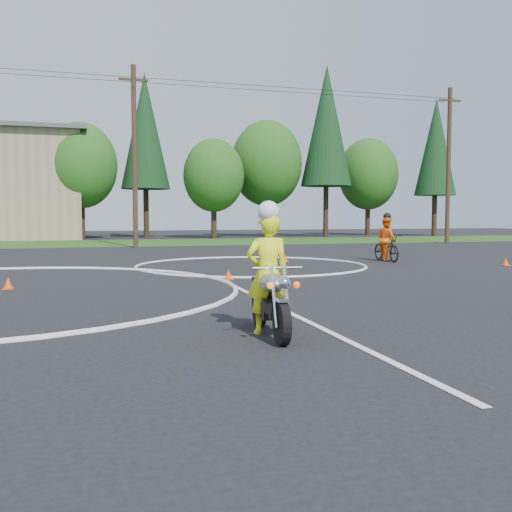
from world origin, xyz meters
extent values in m
cube|color=#1E4714|center=(0.00, 27.00, 0.01)|extent=(120.00, 10.00, 0.02)
torus|color=silver|center=(8.00, 8.00, 0.01)|extent=(8.10, 8.10, 0.10)
cube|color=silver|center=(6.00, -2.00, 0.01)|extent=(0.12, 10.00, 0.01)
cylinder|color=black|center=(5.03, -4.05, 0.30)|extent=(0.17, 0.62, 0.61)
cylinder|color=black|center=(5.14, -2.63, 0.30)|extent=(0.17, 0.62, 0.61)
cube|color=black|center=(5.09, -3.29, 0.41)|extent=(0.32, 0.58, 0.30)
ellipsoid|color=#99999E|center=(5.07, -3.49, 0.79)|extent=(0.41, 0.67, 0.28)
cube|color=black|center=(5.11, -2.98, 0.75)|extent=(0.31, 0.63, 0.10)
cylinder|color=silver|center=(4.95, -3.96, 0.66)|extent=(0.07, 0.37, 0.82)
cylinder|color=silver|center=(5.13, -3.97, 0.66)|extent=(0.07, 0.37, 0.82)
cube|color=white|center=(5.03, -4.07, 0.63)|extent=(0.16, 0.23, 0.05)
cylinder|color=silver|center=(5.05, -3.79, 1.03)|extent=(0.71, 0.09, 0.04)
sphere|color=silver|center=(5.03, -4.15, 0.86)|extent=(0.18, 0.18, 0.18)
sphere|color=orange|center=(4.85, -4.11, 0.83)|extent=(0.09, 0.09, 0.09)
sphere|color=#DB470A|center=(5.21, -4.14, 0.83)|extent=(0.09, 0.09, 0.09)
cylinder|color=white|center=(5.28, -2.89, 0.30)|extent=(0.14, 0.81, 0.08)
imported|color=#F0FE1A|center=(5.09, -3.24, 0.90)|extent=(0.68, 0.48, 1.79)
sphere|color=silver|center=(5.08, -3.29, 1.82)|extent=(0.32, 0.32, 0.32)
imported|color=black|center=(13.67, 8.60, 0.52)|extent=(0.75, 1.99, 1.03)
imported|color=#FD630D|center=(13.67, 8.60, 0.86)|extent=(0.68, 0.86, 1.72)
sphere|color=black|center=(13.67, 8.60, 1.74)|extent=(0.30, 0.30, 0.30)
cone|color=#FF4D0D|center=(9.74, 9.35, 0.15)|extent=(0.22, 0.22, 0.30)
cube|color=#FF4D0D|center=(9.74, 9.35, 0.01)|extent=(0.24, 0.24, 0.03)
cone|color=#FF4D0D|center=(6.21, 3.98, 0.15)|extent=(0.22, 0.22, 0.30)
cube|color=#FF4D0D|center=(6.21, 3.98, 0.01)|extent=(0.24, 0.24, 0.03)
cone|color=#FF4D0D|center=(0.64, 3.47, 0.15)|extent=(0.22, 0.22, 0.30)
cube|color=#FF4D0D|center=(0.64, 3.47, 0.01)|extent=(0.24, 0.24, 0.03)
cone|color=#FF4D0D|center=(16.69, 5.54, 0.15)|extent=(0.22, 0.22, 0.30)
cube|color=#FF4D0D|center=(16.69, 5.54, 0.01)|extent=(0.24, 0.24, 0.03)
cylinder|color=#382619|center=(2.00, 34.00, 1.62)|extent=(0.44, 0.44, 3.24)
ellipsoid|color=#1E5116|center=(2.00, 34.00, 5.58)|extent=(5.40, 5.40, 6.48)
cylinder|color=#382619|center=(7.00, 36.00, 1.98)|extent=(0.44, 0.44, 3.96)
cone|color=black|center=(7.00, 36.00, 8.63)|extent=(3.96, 3.96, 9.35)
cylinder|color=#382619|center=(12.00, 33.00, 1.44)|extent=(0.44, 0.44, 2.88)
ellipsoid|color=#1E5116|center=(12.00, 33.00, 4.96)|extent=(4.80, 4.80, 5.76)
cylinder|color=#382619|center=(17.00, 35.00, 1.80)|extent=(0.44, 0.44, 3.60)
ellipsoid|color=#1E5116|center=(17.00, 35.00, 6.20)|extent=(6.00, 6.00, 7.20)
cylinder|color=#382619|center=(22.00, 34.00, 2.16)|extent=(0.44, 0.44, 4.32)
cone|color=black|center=(22.00, 34.00, 9.42)|extent=(4.32, 4.32, 10.20)
cylinder|color=#382619|center=(27.00, 36.00, 1.62)|extent=(0.44, 0.44, 3.24)
ellipsoid|color=#1E5116|center=(27.00, 36.00, 5.58)|extent=(5.40, 5.40, 6.48)
cylinder|color=#382619|center=(32.00, 33.00, 1.80)|extent=(0.44, 0.44, 3.60)
cone|color=black|center=(32.00, 33.00, 7.85)|extent=(3.60, 3.60, 8.50)
cylinder|color=#382619|center=(-2.00, 35.00, 1.44)|extent=(0.44, 0.44, 2.88)
ellipsoid|color=#1E5116|center=(-2.00, 35.00, 4.96)|extent=(4.80, 4.80, 5.76)
cylinder|color=#473321|center=(5.00, 21.00, 5.00)|extent=(0.28, 0.28, 10.00)
cube|color=#473321|center=(5.00, 21.00, 9.20)|extent=(1.60, 0.12, 0.12)
cylinder|color=#473321|center=(25.00, 21.00, 5.00)|extent=(0.28, 0.28, 10.00)
cube|color=#473321|center=(25.00, 21.00, 9.20)|extent=(1.60, 0.12, 0.12)
cylinder|color=black|center=(15.00, 20.45, 9.20)|extent=(20.00, 0.02, 0.02)
cylinder|color=black|center=(15.00, 21.55, 9.20)|extent=(20.00, 0.02, 0.02)
camera|label=1|loc=(2.56, -11.28, 1.75)|focal=40.00mm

